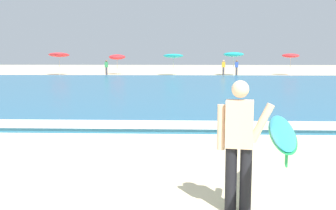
{
  "coord_description": "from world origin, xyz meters",
  "views": [
    {
      "loc": [
        1.7,
        -3.91,
        2.04
      ],
      "look_at": [
        1.4,
        3.51,
        1.1
      ],
      "focal_mm": 42.17,
      "sensor_mm": 36.0,
      "label": 1
    }
  ],
  "objects_px": {
    "beach_umbrella_3": "(234,54)",
    "beachgoer_near_row_left": "(237,67)",
    "surfer_with_board": "(259,136)",
    "beach_umbrella_0": "(59,55)",
    "beachgoer_near_row_mid": "(223,67)",
    "beach_umbrella_2": "(173,56)",
    "beach_umbrella_1": "(117,57)",
    "beachgoer_near_row_right": "(106,67)",
    "beach_umbrella_4": "(291,56)"
  },
  "relations": [
    {
      "from": "beach_umbrella_3",
      "to": "beachgoer_near_row_left",
      "type": "bearing_deg",
      "value": -78.59
    },
    {
      "from": "surfer_with_board",
      "to": "beach_umbrella_0",
      "type": "bearing_deg",
      "value": 111.14
    },
    {
      "from": "beachgoer_near_row_mid",
      "to": "beach_umbrella_0",
      "type": "bearing_deg",
      "value": 178.32
    },
    {
      "from": "beach_umbrella_0",
      "to": "beach_umbrella_2",
      "type": "xyz_separation_m",
      "value": [
        11.92,
        -0.39,
        -0.11
      ]
    },
    {
      "from": "beach_umbrella_1",
      "to": "beachgoer_near_row_mid",
      "type": "xyz_separation_m",
      "value": [
        11.19,
        -1.96,
        -1.01
      ]
    },
    {
      "from": "beach_umbrella_3",
      "to": "beachgoer_near_row_mid",
      "type": "relative_size",
      "value": 1.5
    },
    {
      "from": "beachgoer_near_row_left",
      "to": "beachgoer_near_row_right",
      "type": "height_order",
      "value": "same"
    },
    {
      "from": "beach_umbrella_4",
      "to": "beachgoer_near_row_mid",
      "type": "distance_m",
      "value": 7.24
    },
    {
      "from": "beach_umbrella_2",
      "to": "beach_umbrella_3",
      "type": "distance_m",
      "value": 6.19
    },
    {
      "from": "surfer_with_board",
      "to": "beach_umbrella_1",
      "type": "bearing_deg",
      "value": 102.17
    },
    {
      "from": "beach_umbrella_3",
      "to": "beach_umbrella_4",
      "type": "xyz_separation_m",
      "value": [
        5.97,
        0.72,
        -0.13
      ]
    },
    {
      "from": "beach_umbrella_3",
      "to": "beachgoer_near_row_mid",
      "type": "bearing_deg",
      "value": -153.1
    },
    {
      "from": "beach_umbrella_0",
      "to": "beachgoer_near_row_right",
      "type": "relative_size",
      "value": 1.51
    },
    {
      "from": "surfer_with_board",
      "to": "beachgoer_near_row_left",
      "type": "distance_m",
      "value": 35.3
    },
    {
      "from": "beach_umbrella_2",
      "to": "beachgoer_near_row_right",
      "type": "bearing_deg",
      "value": -173.64
    },
    {
      "from": "surfer_with_board",
      "to": "beach_umbrella_3",
      "type": "bearing_deg",
      "value": 83.38
    },
    {
      "from": "beachgoer_near_row_right",
      "to": "beachgoer_near_row_left",
      "type": "bearing_deg",
      "value": 0.89
    },
    {
      "from": "beach_umbrella_0",
      "to": "beach_umbrella_3",
      "type": "relative_size",
      "value": 1.01
    },
    {
      "from": "beachgoer_near_row_left",
      "to": "beach_umbrella_1",
      "type": "bearing_deg",
      "value": 169.09
    },
    {
      "from": "beach_umbrella_1",
      "to": "beach_umbrella_2",
      "type": "relative_size",
      "value": 0.97
    },
    {
      "from": "beach_umbrella_1",
      "to": "beachgoer_near_row_mid",
      "type": "relative_size",
      "value": 1.38
    },
    {
      "from": "beach_umbrella_0",
      "to": "beachgoer_near_row_right",
      "type": "bearing_deg",
      "value": -12.44
    },
    {
      "from": "beach_umbrella_1",
      "to": "beachgoer_near_row_right",
      "type": "distance_m",
      "value": 2.87
    },
    {
      "from": "beachgoer_near_row_left",
      "to": "beach_umbrella_0",
      "type": "bearing_deg",
      "value": 177.07
    },
    {
      "from": "beach_umbrella_4",
      "to": "beachgoer_near_row_right",
      "type": "bearing_deg",
      "value": -174.24
    },
    {
      "from": "beachgoer_near_row_mid",
      "to": "beachgoer_near_row_right",
      "type": "height_order",
      "value": "same"
    },
    {
      "from": "beachgoer_near_row_left",
      "to": "beachgoer_near_row_right",
      "type": "bearing_deg",
      "value": -179.11
    },
    {
      "from": "beach_umbrella_1",
      "to": "beachgoer_near_row_right",
      "type": "xyz_separation_m",
      "value": [
        -0.67,
        -2.6,
        -1.01
      ]
    },
    {
      "from": "surfer_with_board",
      "to": "beachgoer_near_row_left",
      "type": "bearing_deg",
      "value": 82.88
    },
    {
      "from": "beachgoer_near_row_left",
      "to": "beach_umbrella_3",
      "type": "bearing_deg",
      "value": 101.41
    },
    {
      "from": "beach_umbrella_1",
      "to": "beachgoer_near_row_right",
      "type": "height_order",
      "value": "beach_umbrella_1"
    },
    {
      "from": "beach_umbrella_2",
      "to": "beach_umbrella_4",
      "type": "distance_m",
      "value": 12.2
    },
    {
      "from": "surfer_with_board",
      "to": "beach_umbrella_0",
      "type": "xyz_separation_m",
      "value": [
        -13.91,
        35.97,
        1.06
      ]
    },
    {
      "from": "beach_umbrella_2",
      "to": "beach_umbrella_4",
      "type": "bearing_deg",
      "value": 5.42
    },
    {
      "from": "beach_umbrella_1",
      "to": "beach_umbrella_4",
      "type": "xyz_separation_m",
      "value": [
        18.22,
        -0.7,
        0.15
      ]
    },
    {
      "from": "beach_umbrella_3",
      "to": "beachgoer_near_row_mid",
      "type": "height_order",
      "value": "beach_umbrella_3"
    },
    {
      "from": "beach_umbrella_0",
      "to": "beach_umbrella_3",
      "type": "height_order",
      "value": "beach_umbrella_0"
    },
    {
      "from": "surfer_with_board",
      "to": "beach_umbrella_3",
      "type": "distance_m",
      "value": 36.27
    },
    {
      "from": "surfer_with_board",
      "to": "beach_umbrella_2",
      "type": "distance_m",
      "value": 35.65
    },
    {
      "from": "beach_umbrella_1",
      "to": "beach_umbrella_0",
      "type": "bearing_deg",
      "value": -165.92
    },
    {
      "from": "beach_umbrella_0",
      "to": "beach_umbrella_2",
      "type": "height_order",
      "value": "beach_umbrella_0"
    },
    {
      "from": "beach_umbrella_1",
      "to": "beachgoer_near_row_left",
      "type": "bearing_deg",
      "value": -10.91
    },
    {
      "from": "beach_umbrella_2",
      "to": "beachgoer_near_row_right",
      "type": "distance_m",
      "value": 6.89
    },
    {
      "from": "beach_umbrella_1",
      "to": "beach_umbrella_4",
      "type": "height_order",
      "value": "beach_umbrella_4"
    },
    {
      "from": "beach_umbrella_0",
      "to": "beach_umbrella_4",
      "type": "height_order",
      "value": "beach_umbrella_0"
    },
    {
      "from": "beachgoer_near_row_left",
      "to": "beachgoer_near_row_mid",
      "type": "xyz_separation_m",
      "value": [
        -1.27,
        0.44,
        0.0
      ]
    },
    {
      "from": "beach_umbrella_4",
      "to": "surfer_with_board",
      "type": "bearing_deg",
      "value": -105.44
    },
    {
      "from": "beach_umbrella_0",
      "to": "beachgoer_near_row_mid",
      "type": "relative_size",
      "value": 1.51
    },
    {
      "from": "beach_umbrella_0",
      "to": "beachgoer_near_row_mid",
      "type": "xyz_separation_m",
      "value": [
        17.02,
        -0.5,
        -1.25
      ]
    },
    {
      "from": "beach_umbrella_1",
      "to": "beach_umbrella_3",
      "type": "xyz_separation_m",
      "value": [
        12.25,
        -1.42,
        0.28
      ]
    }
  ]
}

